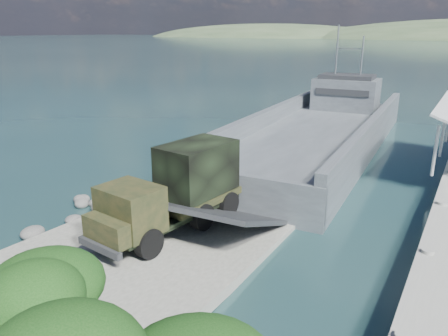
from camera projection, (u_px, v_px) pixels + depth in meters
ground at (148, 253)px, 20.34m from camera, size 1400.00×1400.00×0.00m
boat_ramp at (133, 257)px, 19.44m from camera, size 10.00×18.00×0.50m
shoreline_rocks at (65, 221)px, 23.74m from camera, size 3.20×5.60×0.90m
landing_craft at (316, 139)px, 37.45m from camera, size 11.61×38.42×11.28m
military_truck at (177, 189)px, 21.30m from camera, size 3.73×8.87×3.99m
soldier at (114, 222)px, 19.98m from camera, size 0.89×0.87×2.06m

